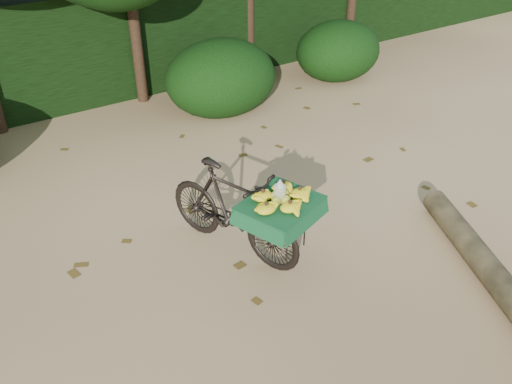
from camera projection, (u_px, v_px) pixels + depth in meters
ground at (311, 287)px, 5.39m from camera, size 80.00×80.00×0.00m
vendor_bicycle at (234, 210)px, 5.61m from camera, size 1.15×1.86×1.03m
hedge_backdrop at (87, 38)px, 9.32m from camera, size 26.00×1.80×1.80m
bush_clumps at (166, 94)px, 8.39m from camera, size 8.80×1.70×0.90m
leaf_litter at (273, 252)px, 5.84m from camera, size 7.00×7.30×0.01m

